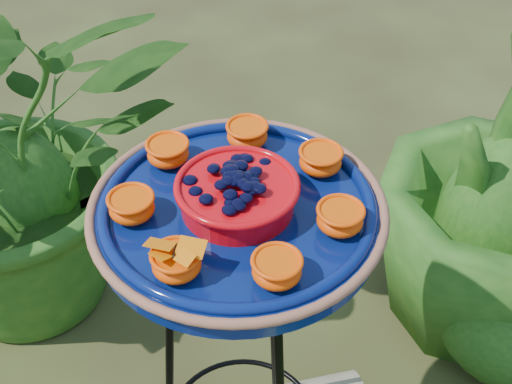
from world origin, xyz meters
TOP-DOWN VIEW (x-y plane):
  - tripod_stand at (0.13, 0.05)m, footprint 0.39×0.39m
  - feeder_dish at (0.13, 0.05)m, footprint 0.54×0.54m
  - shrub_back_left at (-0.53, 0.60)m, footprint 1.11×1.05m

SIDE VIEW (x-z plane):
  - shrub_back_left at x=-0.53m, z-range 0.00..0.98m
  - tripod_stand at x=0.13m, z-range 0.09..0.92m
  - feeder_dish at x=0.13m, z-range 0.82..0.92m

